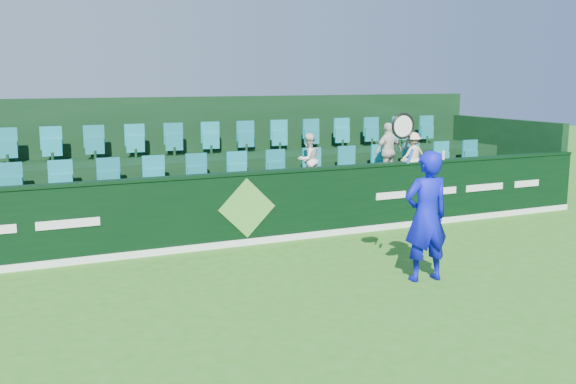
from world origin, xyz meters
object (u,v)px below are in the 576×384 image
drinks_bottle (443,155)px  towel (413,160)px  tennis_player (426,216)px  spectator_right (413,155)px  spectator_middle (388,151)px  spectator_left (308,160)px

drinks_bottle → towel: bearing=180.0°
tennis_player → drinks_bottle: (2.72, 3.13, 0.44)m
tennis_player → towel: tennis_player is taller
spectator_right → towel: (-0.79, -1.12, 0.06)m
towel → spectator_middle: bearing=82.8°
spectator_right → drinks_bottle: 1.13m
tennis_player → towel: (1.95, 3.13, 0.37)m
spectator_right → towel: size_ratio=2.96×
towel → drinks_bottle: (0.77, 0.00, 0.07)m
spectator_left → spectator_middle: bearing=164.6°
tennis_player → spectator_left: tennis_player is taller
tennis_player → drinks_bottle: tennis_player is taller
drinks_bottle → spectator_right: bearing=88.8°
spectator_right → drinks_bottle: spectator_right is taller
towel → drinks_bottle: 0.78m
tennis_player → drinks_bottle: bearing=49.0°
spectator_left → towel: 2.15m
spectator_left → spectator_right: bearing=164.6°
spectator_middle → towel: size_ratio=3.64×
spectator_left → drinks_bottle: 2.84m
tennis_player → towel: 3.71m
towel → drinks_bottle: bearing=0.0°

